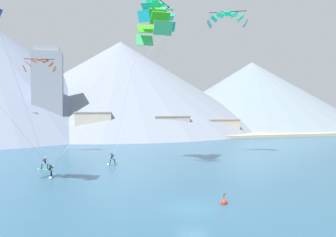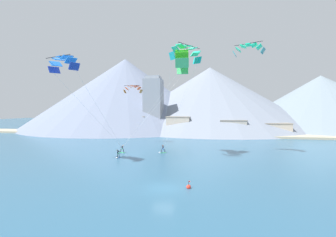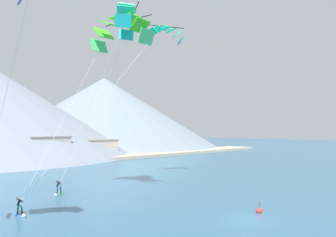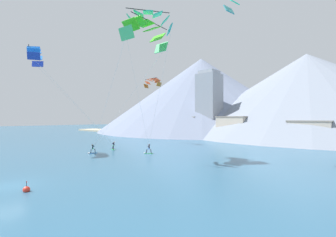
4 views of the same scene
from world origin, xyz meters
name	(u,v)px [view 3 (image 3 of 4)]	position (x,y,z in m)	size (l,w,h in m)	color
ground_plane	(247,220)	(0.00, 0.00, 0.00)	(400.00, 400.00, 0.00)	#2D5B7A
kitesurfer_near_trail	(21,211)	(-12.10, 14.92, 0.47)	(0.60, 1.75, 1.68)	#337FDB
kitesurfer_mid_center	(58,190)	(-4.64, 21.45, 0.53)	(1.71, 1.21, 1.74)	#33B266
parafoil_kite_near_trail	(121,30)	(0.24, 16.38, 18.74)	(13.76, 8.34, 18.79)	#49C973
parafoil_kite_mid_center	(126,19)	(0.98, 16.30, 20.14)	(8.27, 8.32, 20.11)	#18B0B3
parafoil_kite_distant_high_outer	(165,33)	(12.97, 21.43, 21.65)	(6.23, 3.58, 2.25)	teal
race_marker_buoy	(259,211)	(2.92, 0.51, 0.16)	(0.56, 0.56, 1.02)	red
shore_building_promenade_mid	(96,149)	(29.37, 60.24, 2.33)	(9.25, 6.31, 4.64)	beige
shore_building_old_town	(46,150)	(13.86, 57.14, 2.88)	(9.25, 5.83, 5.74)	#B7AD9E
mountain_peak_east_shoulder	(104,113)	(59.12, 95.93, 13.06)	(86.08, 86.08, 26.12)	gray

